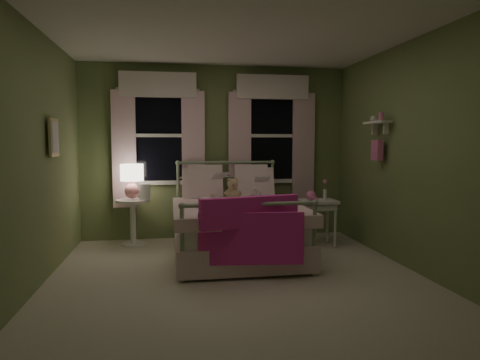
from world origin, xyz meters
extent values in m
plane|color=beige|center=(0.00, 0.00, 0.00)|extent=(4.20, 4.20, 0.00)
plane|color=white|center=(0.00, 0.00, 2.60)|extent=(4.20, 4.20, 0.00)
plane|color=#7B8B53|center=(0.00, 2.10, 1.30)|extent=(4.00, 0.00, 4.00)
plane|color=#7B8B53|center=(0.00, -2.10, 1.30)|extent=(4.00, 0.00, 4.00)
plane|color=#7B8B53|center=(-2.00, 0.00, 1.30)|extent=(0.00, 4.20, 4.20)
plane|color=#7B8B53|center=(2.00, 0.00, 1.30)|extent=(0.00, 4.20, 4.20)
cube|color=white|center=(0.13, 0.96, 0.42)|extent=(1.44, 1.94, 0.26)
cube|color=white|center=(0.13, 0.96, 0.18)|extent=(1.54, 2.02, 0.30)
cube|color=white|center=(0.13, 0.81, 0.60)|extent=(1.58, 1.75, 0.14)
cylinder|color=#9EB793|center=(-0.56, 0.96, 0.30)|extent=(0.04, 1.90, 0.04)
cylinder|color=#9EB793|center=(0.82, 0.96, 0.30)|extent=(0.04, 1.90, 0.04)
cylinder|color=#9EB793|center=(-0.58, 1.93, 0.57)|extent=(0.04, 0.04, 1.15)
cylinder|color=#9EB793|center=(0.84, 1.93, 0.57)|extent=(0.04, 0.04, 1.15)
sphere|color=#9EB793|center=(-0.58, 1.93, 1.15)|extent=(0.07, 0.07, 0.07)
sphere|color=#9EB793|center=(0.84, 1.93, 1.15)|extent=(0.07, 0.07, 0.07)
cylinder|color=#9EB793|center=(0.13, 1.93, 1.15)|extent=(1.42, 0.04, 0.04)
cylinder|color=#9EB793|center=(0.13, 1.93, 0.93)|extent=(1.38, 0.03, 0.03)
cylinder|color=#9EB793|center=(-0.58, -0.01, 0.40)|extent=(0.04, 0.04, 0.80)
cylinder|color=#9EB793|center=(0.84, -0.01, 0.40)|extent=(0.04, 0.04, 0.80)
sphere|color=#9EB793|center=(-0.58, -0.01, 0.80)|extent=(0.07, 0.07, 0.07)
sphere|color=#9EB793|center=(0.84, -0.01, 0.80)|extent=(0.07, 0.07, 0.07)
cylinder|color=#9EB793|center=(0.13, -0.01, 0.80)|extent=(1.42, 0.04, 0.04)
cube|color=white|center=(-0.25, 1.66, 0.80)|extent=(0.55, 0.32, 0.57)
cube|color=white|center=(0.51, 1.66, 0.80)|extent=(0.55, 0.32, 0.57)
cube|color=white|center=(-0.20, 1.66, 0.88)|extent=(0.48, 0.30, 0.51)
cube|color=white|center=(0.46, 1.66, 0.88)|extent=(0.48, 0.30, 0.51)
cube|color=#E32C9C|center=(0.13, -0.01, 0.72)|extent=(1.09, 0.37, 0.32)
cube|color=#E22CA0|center=(0.13, -0.08, 0.45)|extent=(1.10, 0.17, 0.55)
imported|color=#F7D1DD|center=(-0.15, 1.41, 0.92)|extent=(0.31, 0.27, 0.71)
imported|color=#F7D1DD|center=(0.41, 1.41, 0.93)|extent=(0.37, 0.30, 0.71)
imported|color=beige|center=(-0.15, 1.16, 0.96)|extent=(0.22, 0.16, 0.26)
imported|color=beige|center=(0.41, 1.16, 0.92)|extent=(0.21, 0.13, 0.26)
sphere|color=tan|center=(0.13, 1.26, 0.75)|extent=(0.20, 0.20, 0.20)
sphere|color=tan|center=(0.13, 1.24, 0.89)|extent=(0.15, 0.15, 0.15)
sphere|color=tan|center=(0.08, 1.24, 0.95)|extent=(0.06, 0.06, 0.06)
sphere|color=tan|center=(0.17, 1.24, 0.95)|extent=(0.06, 0.06, 0.06)
sphere|color=tan|center=(0.05, 1.23, 0.77)|extent=(0.08, 0.08, 0.08)
sphere|color=tan|center=(0.21, 1.23, 0.77)|extent=(0.08, 0.08, 0.08)
sphere|color=#8C6B51|center=(0.13, 1.18, 0.89)|extent=(0.05, 0.05, 0.05)
cylinder|color=white|center=(-1.22, 1.73, 0.63)|extent=(0.46, 0.46, 0.04)
cylinder|color=white|center=(-1.22, 1.73, 0.32)|extent=(0.08, 0.08, 0.60)
cylinder|color=white|center=(-1.22, 1.73, 0.01)|extent=(0.34, 0.34, 0.03)
sphere|color=pink|center=(-1.22, 1.73, 0.77)|extent=(0.21, 0.21, 0.21)
cylinder|color=pink|center=(-1.22, 1.73, 0.89)|extent=(0.03, 0.03, 0.13)
cylinder|color=#FFEAC6|center=(-1.22, 1.73, 1.03)|extent=(0.32, 0.32, 0.23)
imported|color=beige|center=(-1.12, 1.65, 0.66)|extent=(0.24, 0.27, 0.02)
cube|color=white|center=(1.33, 1.27, 0.63)|extent=(0.50, 0.40, 0.04)
cube|color=white|center=(1.33, 1.27, 0.56)|extent=(0.44, 0.34, 0.08)
cylinder|color=white|center=(1.13, 1.12, 0.31)|extent=(0.04, 0.04, 0.60)
cylinder|color=white|center=(1.53, 1.12, 0.31)|extent=(0.04, 0.04, 0.60)
cylinder|color=white|center=(1.13, 1.42, 0.31)|extent=(0.04, 0.04, 0.60)
cylinder|color=white|center=(1.53, 1.42, 0.31)|extent=(0.04, 0.04, 0.60)
sphere|color=pink|center=(1.23, 1.27, 0.71)|extent=(0.14, 0.14, 0.14)
cube|color=pink|center=(1.23, 1.18, 0.69)|extent=(0.10, 0.04, 0.04)
cylinder|color=white|center=(1.45, 1.32, 0.72)|extent=(0.05, 0.05, 0.14)
cylinder|color=#4C7F3F|center=(1.45, 1.32, 0.83)|extent=(0.01, 0.01, 0.12)
sphere|color=pink|center=(1.45, 1.32, 0.90)|extent=(0.06, 0.06, 0.06)
cube|color=black|center=(-0.85, 2.08, 1.55)|extent=(0.76, 0.02, 1.35)
cube|color=white|center=(-0.85, 2.06, 2.25)|extent=(0.84, 0.05, 0.06)
cube|color=white|center=(-0.85, 2.06, 0.85)|extent=(0.84, 0.05, 0.06)
cube|color=white|center=(-1.25, 2.06, 1.55)|extent=(0.06, 0.05, 1.40)
cube|color=white|center=(-0.45, 2.06, 1.55)|extent=(0.06, 0.05, 1.40)
cube|color=white|center=(-0.85, 2.06, 1.55)|extent=(0.76, 0.04, 0.05)
cube|color=white|center=(-1.35, 2.02, 1.35)|extent=(0.34, 0.06, 1.70)
cube|color=white|center=(-0.35, 2.02, 1.35)|extent=(0.34, 0.06, 1.70)
cube|color=white|center=(-0.85, 2.00, 2.28)|extent=(1.10, 0.08, 0.36)
cylinder|color=white|center=(-0.85, 2.04, 2.22)|extent=(1.20, 0.03, 0.03)
cube|color=black|center=(0.85, 2.08, 1.55)|extent=(0.76, 0.02, 1.35)
cube|color=white|center=(0.85, 2.06, 2.25)|extent=(0.84, 0.05, 0.06)
cube|color=white|center=(0.85, 2.06, 0.85)|extent=(0.84, 0.05, 0.06)
cube|color=white|center=(0.45, 2.06, 1.55)|extent=(0.06, 0.05, 1.40)
cube|color=white|center=(1.25, 2.06, 1.55)|extent=(0.06, 0.05, 1.40)
cube|color=white|center=(0.85, 2.06, 1.55)|extent=(0.76, 0.04, 0.05)
cube|color=silver|center=(0.35, 2.02, 1.35)|extent=(0.34, 0.06, 1.70)
cube|color=silver|center=(1.35, 2.02, 1.35)|extent=(0.34, 0.06, 1.70)
cube|color=white|center=(0.85, 2.00, 2.28)|extent=(1.10, 0.08, 0.36)
cylinder|color=white|center=(0.85, 2.04, 2.22)|extent=(1.20, 0.03, 0.03)
cube|color=white|center=(1.89, 0.70, 1.70)|extent=(0.15, 0.50, 0.03)
cube|color=white|center=(1.93, 0.55, 1.62)|extent=(0.06, 0.03, 0.14)
cube|color=white|center=(1.93, 0.85, 1.62)|extent=(0.06, 0.03, 0.14)
cylinder|color=pink|center=(1.89, 0.60, 1.77)|extent=(0.06, 0.06, 0.10)
sphere|color=white|center=(1.89, 0.80, 1.75)|extent=(0.08, 0.08, 0.08)
cube|color=pink|center=(1.90, 0.70, 1.35)|extent=(0.08, 0.18, 0.26)
cube|color=beige|center=(-1.95, 0.60, 1.50)|extent=(0.03, 0.32, 0.42)
cube|color=silver|center=(-1.94, 0.60, 1.50)|extent=(0.01, 0.25, 0.34)
camera|label=1|loc=(-0.69, -4.37, 1.44)|focal=32.00mm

